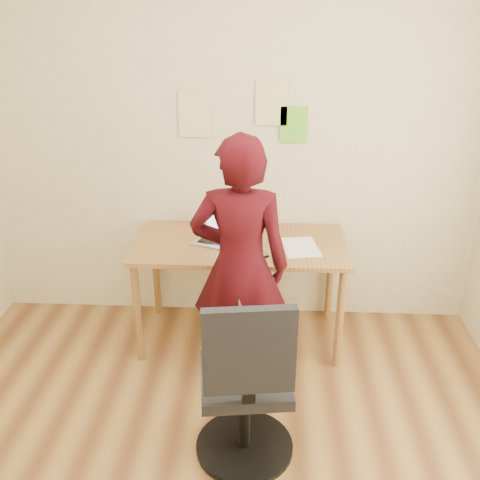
# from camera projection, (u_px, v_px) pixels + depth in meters

# --- Properties ---
(room) EXTENTS (3.58, 3.58, 2.78)m
(room) POSITION_uv_depth(u_px,v_px,m) (199.00, 245.00, 2.04)
(room) COLOR brown
(room) RESTS_ON ground
(desk) EXTENTS (1.40, 0.70, 0.74)m
(desk) POSITION_uv_depth(u_px,v_px,m) (240.00, 254.00, 3.58)
(desk) COLOR olive
(desk) RESTS_ON ground
(laptop) EXTENTS (0.37, 0.35, 0.22)m
(laptop) POSITION_uv_depth(u_px,v_px,m) (220.00, 233.00, 3.56)
(laptop) COLOR #B0B0B7
(laptop) RESTS_ON desk
(paper_sheet) EXTENTS (0.27, 0.35, 0.00)m
(paper_sheet) POSITION_uv_depth(u_px,v_px,m) (300.00, 247.00, 3.47)
(paper_sheet) COLOR white
(paper_sheet) RESTS_ON desk
(phone) EXTENTS (0.12, 0.15, 0.01)m
(phone) POSITION_uv_depth(u_px,v_px,m) (259.00, 253.00, 3.38)
(phone) COLOR black
(phone) RESTS_ON desk
(wall_note_left) EXTENTS (0.21, 0.00, 0.30)m
(wall_note_left) POSITION_uv_depth(u_px,v_px,m) (194.00, 115.00, 3.57)
(wall_note_left) COLOR #DED484
(wall_note_left) RESTS_ON room
(wall_note_mid) EXTENTS (0.21, 0.00, 0.30)m
(wall_note_mid) POSITION_uv_depth(u_px,v_px,m) (272.00, 103.00, 3.51)
(wall_note_mid) COLOR #DED484
(wall_note_mid) RESTS_ON room
(wall_note_right) EXTENTS (0.18, 0.00, 0.24)m
(wall_note_right) POSITION_uv_depth(u_px,v_px,m) (294.00, 125.00, 3.56)
(wall_note_right) COLOR #66CA2D
(wall_note_right) RESTS_ON room
(office_chair) EXTENTS (0.52, 0.52, 1.00)m
(office_chair) POSITION_uv_depth(u_px,v_px,m) (246.00, 393.00, 2.65)
(office_chair) COLOR black
(office_chair) RESTS_ON ground
(person) EXTENTS (0.59, 0.39, 1.58)m
(person) POSITION_uv_depth(u_px,v_px,m) (240.00, 267.00, 3.11)
(person) COLOR #37070D
(person) RESTS_ON ground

